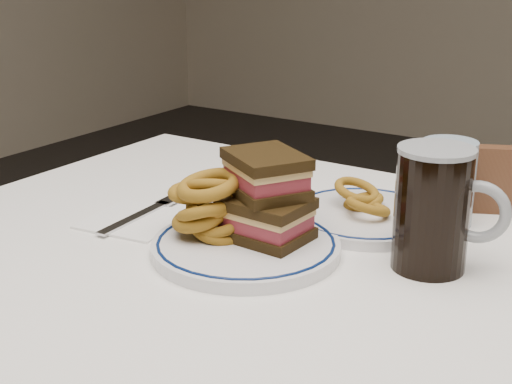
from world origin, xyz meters
The scene contains 10 objects.
dining_table centered at (0.00, 0.00, 0.64)m, with size 1.27×0.87×0.75m.
main_plate centered at (-0.09, -0.03, 0.76)m, with size 0.27×0.27×0.02m.
reuben_sandwich centered at (-0.08, 0.00, 0.83)m, with size 0.15×0.14×0.12m.
onion_rings_main centered at (-0.15, -0.04, 0.81)m, with size 0.13×0.12×0.11m.
ketchup_ramekin centered at (-0.15, 0.05, 0.79)m, with size 0.06×0.06×0.03m.
beer_mug centered at (0.14, 0.06, 0.84)m, with size 0.15×0.10×0.17m.
water_glass centered at (0.10, 0.23, 0.82)m, with size 0.08×0.08×0.13m, color #95ACC0.
far_plate centered at (-0.01, 0.17, 0.76)m, with size 0.24×0.24×0.02m.
onion_rings_far centered at (-0.02, 0.18, 0.78)m, with size 0.11×0.11×0.05m.
napkin_fork centered at (-0.31, -0.02, 0.75)m, with size 0.16×0.19×0.01m.
Camera 1 is at (0.42, -0.80, 1.16)m, focal length 50.00 mm.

